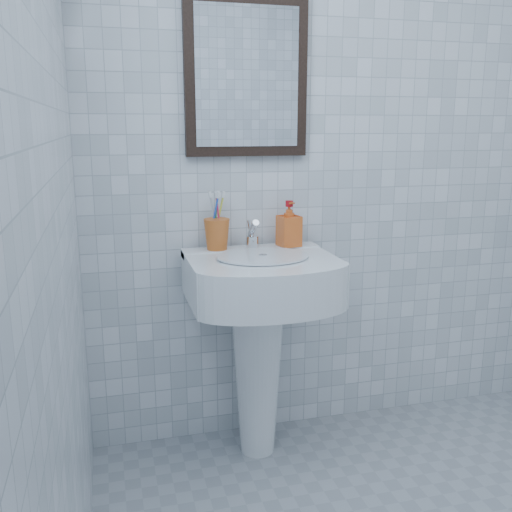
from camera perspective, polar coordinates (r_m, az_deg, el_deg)
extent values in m
cube|color=white|center=(2.52, 8.30, 10.24)|extent=(2.20, 0.02, 2.50)
cube|color=white|center=(1.13, -20.64, 6.32)|extent=(0.02, 2.40, 2.50)
cone|color=white|center=(2.43, 0.14, -11.59)|extent=(0.22, 0.22, 0.71)
cube|color=white|center=(2.24, 0.49, -2.22)|extent=(0.57, 0.41, 0.17)
cube|color=white|center=(2.37, -0.52, 0.53)|extent=(0.57, 0.10, 0.03)
cylinder|color=white|center=(2.18, 0.70, 0.00)|extent=(0.36, 0.36, 0.01)
cylinder|color=silver|center=(2.33, -0.37, 1.39)|extent=(0.05, 0.05, 0.05)
cylinder|color=silver|center=(2.31, -0.28, 2.82)|extent=(0.03, 0.10, 0.08)
cylinder|color=silver|center=(2.34, -0.50, 2.47)|extent=(0.03, 0.05, 0.09)
imported|color=red|center=(2.37, 3.32, 3.24)|extent=(0.10, 0.10, 0.19)
cube|color=black|center=(2.38, -0.96, 17.44)|extent=(0.50, 0.04, 0.62)
cube|color=white|center=(2.36, -0.84, 17.48)|extent=(0.42, 0.00, 0.54)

